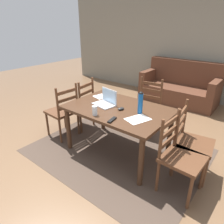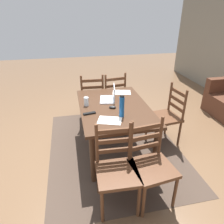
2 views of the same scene
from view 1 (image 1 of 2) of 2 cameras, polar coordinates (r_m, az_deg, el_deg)
ground_plane at (r=3.27m, az=1.58°, el=-10.71°), size 14.00×14.00×0.00m
area_rug at (r=3.26m, az=1.58°, el=-10.67°), size 2.49×1.99×0.01m
wall_back at (r=5.57m, az=22.65°, el=17.07°), size 8.00×0.12×2.70m
dining_table at (r=2.95m, az=1.72°, el=-0.41°), size 1.46×0.98×0.73m
chair_right_far at (r=2.79m, az=21.29°, el=-7.87°), size 0.49×0.49×0.95m
chair_far_head at (r=3.69m, az=9.65°, el=1.42°), size 0.49×0.49×0.95m
chair_left_far at (r=3.79m, az=-8.88°, el=2.08°), size 0.49×0.49×0.95m
chair_right_near at (r=2.48m, az=18.39°, el=-11.75°), size 0.46×0.46×0.95m
chair_left_near at (r=3.55m, az=-13.53°, el=0.17°), size 0.47×0.47×0.95m
couch at (r=5.35m, az=18.35°, el=6.47°), size 1.80×0.80×1.00m
laptop at (r=3.01m, az=-1.62°, el=3.17°), size 0.36×0.28×0.23m
water_bottle at (r=2.70m, az=7.96°, el=2.70°), size 0.07×0.07×0.30m
drinking_glass at (r=2.67m, az=-4.84°, el=0.40°), size 0.07×0.07×0.13m
computer_mouse at (r=2.84m, az=2.53°, el=0.93°), size 0.09×0.11×0.03m
tv_remote at (r=2.53m, az=0.02°, el=-2.20°), size 0.07×0.17×0.02m
paper_stack_left at (r=3.37m, az=-2.47°, el=4.50°), size 0.28×0.34×0.00m
paper_stack_right at (r=2.59m, az=7.22°, el=-1.99°), size 0.30×0.35×0.00m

